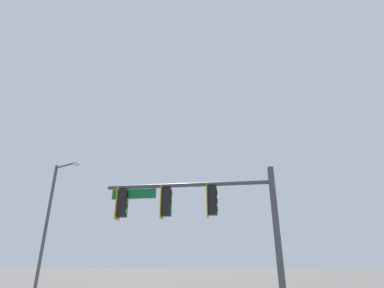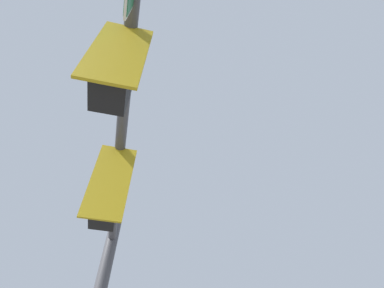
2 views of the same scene
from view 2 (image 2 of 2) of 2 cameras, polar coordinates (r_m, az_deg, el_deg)
The scene contains 1 object.
signal_pole_near at distance 3.80m, azimuth -16.16°, elevation -8.28°, with size 6.66×1.82×5.56m.
Camera 2 is at (-2.46, -5.90, 1.50)m, focal length 28.00 mm.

